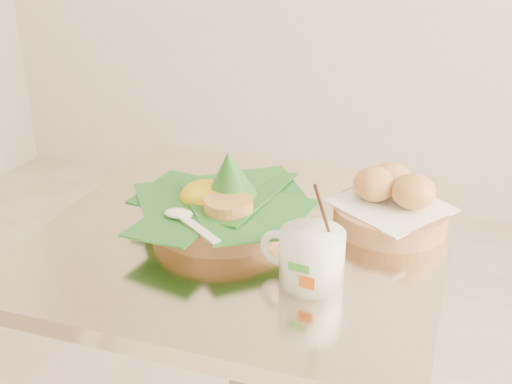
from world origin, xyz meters
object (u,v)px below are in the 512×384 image
(cafe_table, at_px, (246,330))
(rice_basket, at_px, (222,203))
(coffee_mug, at_px, (310,256))
(bread_basket, at_px, (391,204))

(cafe_table, height_order, rice_basket, rice_basket)
(cafe_table, distance_m, coffee_mug, 0.33)
(cafe_table, xyz_separation_m, rice_basket, (-0.05, 0.00, 0.26))
(cafe_table, relative_size, coffee_mug, 4.39)
(bread_basket, bearing_deg, rice_basket, -160.86)
(coffee_mug, bearing_deg, rice_basket, 146.13)
(coffee_mug, bearing_deg, cafe_table, 139.56)
(rice_basket, relative_size, bread_basket, 1.35)
(rice_basket, bearing_deg, cafe_table, -3.02)
(bread_basket, bearing_deg, cafe_table, -157.12)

